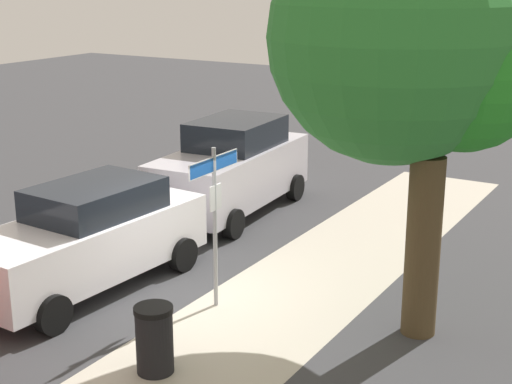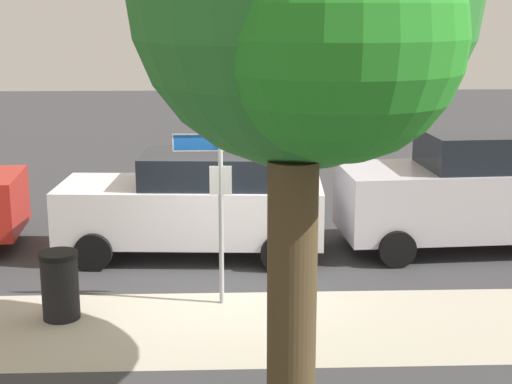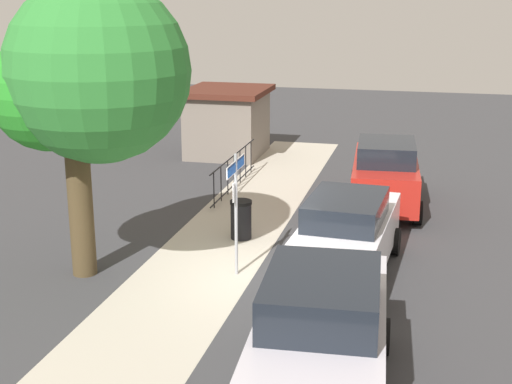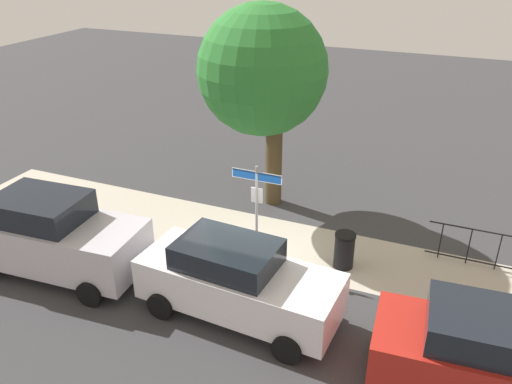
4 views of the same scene
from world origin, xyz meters
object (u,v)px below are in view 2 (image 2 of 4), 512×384
street_sign (221,179)px  car_white (194,204)px  shade_tree (317,4)px  car_silver (472,191)px  trash_bin (60,285)px

street_sign → car_white: 2.57m
street_sign → shade_tree: (-1.03, 2.74, 2.43)m
street_sign → car_silver: 5.26m
car_silver → car_white: (5.01, 0.23, -0.13)m
car_white → trash_bin: bearing=61.4°
shade_tree → trash_bin: (3.30, -2.24, -3.84)m
trash_bin → car_silver: bearing=-155.7°
street_sign → trash_bin: (2.27, 0.50, -1.41)m
car_silver → trash_bin: (6.78, 3.06, -0.57)m
street_sign → car_silver: size_ratio=0.57×
street_sign → car_white: street_sign is taller
trash_bin → car_white: bearing=-122.1°
car_white → shade_tree: bearing=110.2°
street_sign → car_white: (0.49, -2.33, -0.97)m
street_sign → car_white: size_ratio=0.58×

